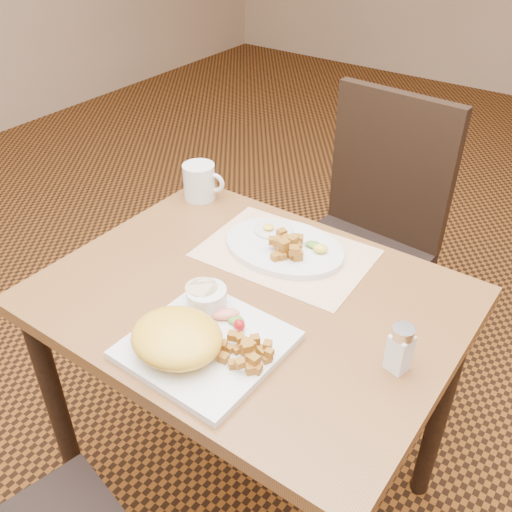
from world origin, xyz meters
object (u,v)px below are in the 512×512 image
(table, at_px, (250,330))
(salt_shaker, at_px, (400,348))
(plate_oval, at_px, (284,247))
(coffee_mug, at_px, (200,182))
(plate_square, at_px, (207,345))
(chair_far, at_px, (367,230))

(table, xyz_separation_m, salt_shaker, (0.36, -0.02, 0.16))
(plate_oval, xyz_separation_m, coffee_mug, (-0.34, 0.09, 0.04))
(plate_square, bearing_deg, table, 99.95)
(plate_square, xyz_separation_m, coffee_mug, (-0.40, 0.46, 0.04))
(plate_oval, height_order, salt_shaker, salt_shaker)
(plate_square, bearing_deg, plate_oval, 99.67)
(table, distance_m, chair_far, 0.72)
(plate_square, bearing_deg, coffee_mug, 131.38)
(salt_shaker, bearing_deg, plate_oval, 152.53)
(table, bearing_deg, coffee_mug, 143.84)
(plate_square, relative_size, plate_oval, 0.92)
(table, height_order, plate_square, plate_square)
(table, xyz_separation_m, coffee_mug, (-0.37, 0.27, 0.16))
(table, relative_size, salt_shaker, 9.00)
(plate_square, height_order, coffee_mug, coffee_mug)
(plate_square, bearing_deg, salt_shaker, 27.40)
(plate_oval, bearing_deg, coffee_mug, 165.63)
(salt_shaker, height_order, coffee_mug, coffee_mug)
(table, distance_m, salt_shaker, 0.39)
(chair_far, height_order, plate_square, chair_far)
(plate_square, height_order, plate_oval, plate_oval)
(chair_far, bearing_deg, coffee_mug, 56.85)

